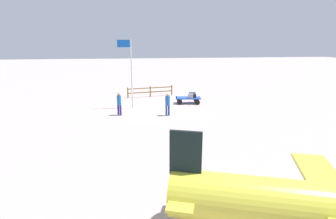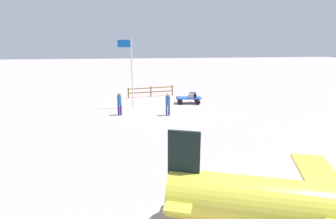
% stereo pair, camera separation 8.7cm
% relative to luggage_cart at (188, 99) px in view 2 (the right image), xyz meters
% --- Properties ---
extents(ground_plane, '(120.00, 120.00, 0.00)m').
position_rel_luggage_cart_xyz_m(ground_plane, '(2.89, 0.76, -0.41)').
color(ground_plane, '#B7A09C').
extents(luggage_cart, '(2.24, 1.35, 0.55)m').
position_rel_luggage_cart_xyz_m(luggage_cart, '(0.00, 0.00, 0.00)').
color(luggage_cart, blue).
rests_on(luggage_cart, ground).
extents(suitcase_olive, '(0.51, 0.42, 0.34)m').
position_rel_luggage_cart_xyz_m(suitcase_olive, '(-0.19, 0.24, 0.31)').
color(suitcase_olive, gray).
rests_on(suitcase_olive, luggage_cart).
extents(suitcase_navy, '(0.58, 0.43, 0.31)m').
position_rel_luggage_cart_xyz_m(suitcase_navy, '(-0.40, 0.14, 0.29)').
color(suitcase_navy, black).
rests_on(suitcase_navy, luggage_cart).
extents(suitcase_maroon, '(0.56, 0.39, 0.40)m').
position_rel_luggage_cart_xyz_m(suitcase_maroon, '(-0.48, -0.45, 0.34)').
color(suitcase_maroon, gray).
rests_on(suitcase_maroon, luggage_cart).
extents(worker_lead, '(0.42, 0.42, 1.68)m').
position_rel_luggage_cart_xyz_m(worker_lead, '(2.24, 3.63, 0.56)').
color(worker_lead, navy).
rests_on(worker_lead, ground).
extents(worker_trailing, '(0.43, 0.43, 1.72)m').
position_rel_luggage_cart_xyz_m(worker_trailing, '(5.74, 3.07, 0.57)').
color(worker_trailing, navy).
rests_on(worker_trailing, ground).
extents(flagpole, '(1.08, 0.20, 5.50)m').
position_rel_luggage_cart_xyz_m(flagpole, '(4.91, 1.00, 2.88)').
color(flagpole, silver).
rests_on(flagpole, ground).
extents(wooden_fence, '(4.45, 0.93, 1.01)m').
position_rel_luggage_cart_xyz_m(wooden_fence, '(3.04, -3.37, 0.18)').
color(wooden_fence, brown).
rests_on(wooden_fence, ground).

